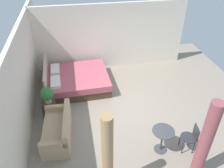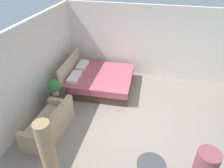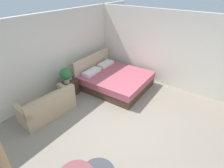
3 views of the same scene
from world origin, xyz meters
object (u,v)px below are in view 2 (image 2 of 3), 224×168
Objects in this scene: potted_plant at (54,86)px; vase at (57,88)px; nightstand at (58,100)px; bed at (99,80)px; couch at (50,125)px.

vase is (0.22, 0.07, -0.22)m from potted_plant.
vase is at bearing 21.81° from nightstand.
potted_plant reaches higher than bed.
nightstand is 0.58m from potted_plant.
nightstand is 3.14× the size of vase.
nightstand is (-1.38, 0.91, -0.01)m from bed.
nightstand is at bearing 146.59° from bed.
potted_plant is (0.99, 0.27, 0.56)m from couch.
bed is 1.62m from vase.
potted_plant reaches higher than couch.
couch reaches higher than nightstand.
couch is 1.13m from nightstand.
bed is 13.46× the size of vase.
nightstand is at bearing -158.19° from vase.
couch is 1.31m from vase.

